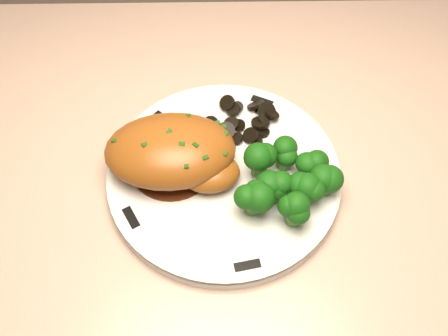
{
  "coord_description": "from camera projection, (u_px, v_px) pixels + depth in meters",
  "views": [
    {
      "loc": [
        -0.7,
        1.36,
        1.35
      ],
      "look_at": [
        -0.7,
        1.68,
        0.86
      ],
      "focal_mm": 45.0,
      "sensor_mm": 36.0,
      "label": 1
    }
  ],
  "objects": [
    {
      "name": "rim_accent_0",
      "position": [
        262.0,
        101.0,
        0.65
      ],
      "size": [
        0.03,
        0.02,
        0.0
      ],
      "primitive_type": "cube",
      "rotation": [
        0.0,
        0.0,
        2.71
      ],
      "color": "black",
      "rests_on": "plate"
    },
    {
      "name": "gravy_pool",
      "position": [
        172.0,
        165.0,
        0.6
      ],
      "size": [
        0.09,
        0.09,
        0.0
      ],
      "primitive_type": "cylinder",
      "color": "#401B0B",
      "rests_on": "plate"
    },
    {
      "name": "chicken_breast",
      "position": [
        175.0,
        153.0,
        0.58
      ],
      "size": [
        0.14,
        0.1,
        0.05
      ],
      "rotation": [
        0.0,
        0.0,
        0.04
      ],
      "color": "#934E19",
      "rests_on": "plate"
    },
    {
      "name": "mushroom_pile",
      "position": [
        243.0,
        126.0,
        0.63
      ],
      "size": [
        0.08,
        0.06,
        0.02
      ],
      "color": "black",
      "rests_on": "plate"
    },
    {
      "name": "rim_accent_1",
      "position": [
        153.0,
        119.0,
        0.64
      ],
      "size": [
        0.02,
        0.03,
        0.0
      ],
      "primitive_type": "cube",
      "rotation": [
        0.0,
        0.0,
        3.96
      ],
      "color": "black",
      "rests_on": "plate"
    },
    {
      "name": "plate",
      "position": [
        224.0,
        177.0,
        0.61
      ],
      "size": [
        0.28,
        0.28,
        0.02
      ],
      "primitive_type": "cylinder",
      "rotation": [
        0.0,
        0.0,
        0.13
      ],
      "color": "silver",
      "rests_on": "counter"
    },
    {
      "name": "broccoli_florets",
      "position": [
        289.0,
        179.0,
        0.57
      ],
      "size": [
        0.1,
        0.09,
        0.04
      ],
      "rotation": [
        0.0,
        0.0,
        0.11
      ],
      "color": "#4A7D35",
      "rests_on": "plate"
    },
    {
      "name": "rim_accent_3",
      "position": [
        247.0,
        265.0,
        0.54
      ],
      "size": [
        0.03,
        0.01,
        0.0
      ],
      "primitive_type": "cube",
      "rotation": [
        0.0,
        0.0,
        6.48
      ],
      "color": "black",
      "rests_on": "plate"
    },
    {
      "name": "rim_accent_2",
      "position": [
        131.0,
        218.0,
        0.57
      ],
      "size": [
        0.02,
        0.03,
        0.0
      ],
      "primitive_type": "cube",
      "rotation": [
        0.0,
        0.0,
        5.22
      ],
      "color": "black",
      "rests_on": "plate"
    },
    {
      "name": "rim_accent_4",
      "position": [
        326.0,
        182.0,
        0.59
      ],
      "size": [
        0.01,
        0.03,
        0.0
      ],
      "primitive_type": "cube",
      "rotation": [
        0.0,
        0.0,
        7.73
      ],
      "color": "black",
      "rests_on": "plate"
    }
  ]
}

